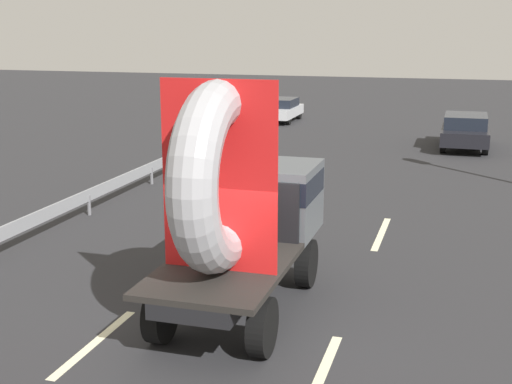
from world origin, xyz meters
The scene contains 9 objects.
ground_plane centered at (0.00, 0.00, 0.00)m, with size 120.00×120.00×0.00m, color #28282B.
flatbed_truck centered at (0.02, 0.73, 1.99)m, with size 2.02×4.98×4.20m.
distant_sedan centered at (3.74, 19.52, 0.76)m, with size 1.87×4.36×1.42m.
guardrail centered at (-5.89, 3.68, 0.53)m, with size 0.10×15.76×0.71m.
lane_dash_left_near centered at (-1.84, -1.25, 0.00)m, with size 2.57×0.16×0.01m, color beige.
lane_dash_left_far centered at (-1.84, 6.60, 0.00)m, with size 2.96×0.16×0.01m, color beige.
lane_dash_right_near centered at (1.88, -0.98, 0.00)m, with size 2.12×0.16×0.01m, color beige.
lane_dash_right_far centered at (1.88, 6.17, 0.00)m, with size 2.84×0.16×0.01m, color beige.
oncoming_car centered at (-5.73, 25.50, 0.66)m, with size 1.61×3.75×1.22m.
Camera 1 is at (3.61, -10.34, 4.97)m, focal length 48.57 mm.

